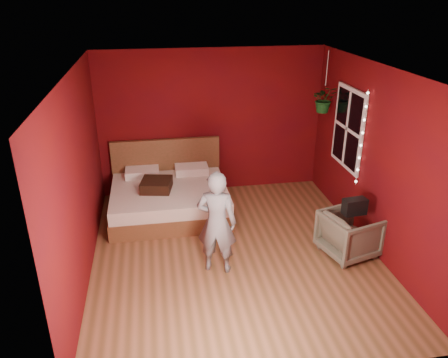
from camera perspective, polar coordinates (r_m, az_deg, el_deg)
floor at (r=6.40m, az=1.38°, el=-9.65°), size 4.50×4.50×0.00m
room_walls at (r=5.65m, az=1.55°, el=4.69°), size 4.04×4.54×2.62m
window at (r=7.13m, az=15.89°, el=6.37°), size 0.05×0.97×1.27m
fairy_lights at (r=6.67m, az=17.54°, el=4.98°), size 0.04×0.04×1.45m
bed at (r=7.46m, az=-7.16°, el=-2.23°), size 1.93×1.64×1.06m
person at (r=5.70m, az=-0.96°, el=-5.73°), size 0.61×0.49×1.44m
armchair at (r=6.47m, az=16.06°, el=-6.91°), size 0.88×0.86×0.65m
handbag at (r=6.26m, az=16.70°, el=-3.46°), size 0.33×0.19×0.23m
throw_pillow at (r=7.20m, az=-8.82°, el=-0.77°), size 0.56×0.56×0.17m
hanging_plant at (r=7.57m, az=12.96°, el=10.13°), size 0.45×0.41×1.01m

